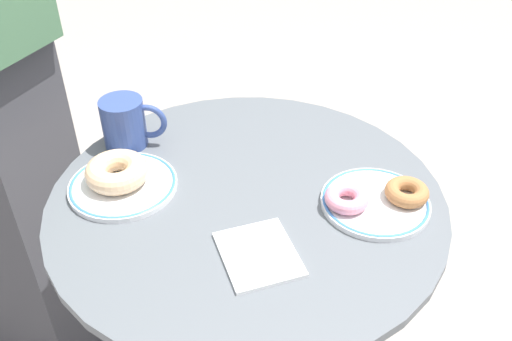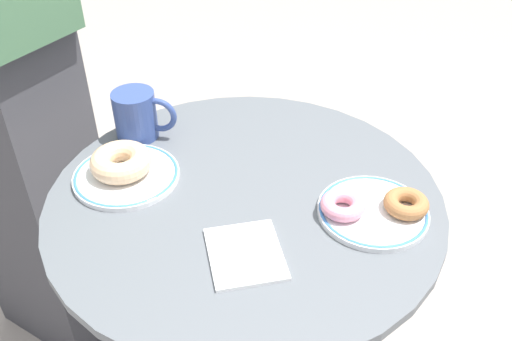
{
  "view_description": "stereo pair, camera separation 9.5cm",
  "coord_description": "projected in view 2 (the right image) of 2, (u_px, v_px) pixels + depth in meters",
  "views": [
    {
      "loc": [
        -0.06,
        -0.77,
        1.41
      ],
      "look_at": [
        0.02,
        0.03,
        0.8
      ],
      "focal_mm": 39.21,
      "sensor_mm": 36.0,
      "label": 1
    },
    {
      "loc": [
        0.03,
        -0.77,
        1.41
      ],
      "look_at": [
        0.02,
        0.03,
        0.8
      ],
      "focal_mm": 39.21,
      "sensor_mm": 36.0,
      "label": 2
    }
  ],
  "objects": [
    {
      "name": "plate_left",
      "position": [
        126.0,
        175.0,
        1.04
      ],
      "size": [
        0.2,
        0.2,
        0.01
      ],
      "color": "white",
      "rests_on": "cafe_table"
    },
    {
      "name": "cafe_table",
      "position": [
        246.0,
        277.0,
        1.13
      ],
      "size": [
        0.71,
        0.71,
        0.77
      ],
      "color": "#565B60",
      "rests_on": "ground"
    },
    {
      "name": "donut_cinnamon",
      "position": [
        406.0,
        203.0,
        0.94
      ],
      "size": [
        0.1,
        0.1,
        0.03
      ],
      "primitive_type": "torus",
      "rotation": [
        0.0,
        0.0,
        5.08
      ],
      "color": "#A36B3D",
      "rests_on": "plate_right"
    },
    {
      "name": "paper_napkin",
      "position": [
        245.0,
        254.0,
        0.88
      ],
      "size": [
        0.14,
        0.16,
        0.01
      ],
      "primitive_type": "cube",
      "rotation": [
        0.0,
        0.0,
        0.22
      ],
      "color": "white",
      "rests_on": "cafe_table"
    },
    {
      "name": "donut_glazed",
      "position": [
        121.0,
        162.0,
        1.03
      ],
      "size": [
        0.14,
        0.14,
        0.04
      ],
      "primitive_type": "torus",
      "rotation": [
        0.0,
        0.0,
        2.87
      ],
      "color": "#E0B789",
      "rests_on": "plate_left"
    },
    {
      "name": "plate_right",
      "position": [
        373.0,
        211.0,
        0.96
      ],
      "size": [
        0.19,
        0.19,
        0.01
      ],
      "color": "white",
      "rests_on": "cafe_table"
    },
    {
      "name": "donut_pink_frosted",
      "position": [
        343.0,
        205.0,
        0.94
      ],
      "size": [
        0.08,
        0.08,
        0.03
      ],
      "primitive_type": "torus",
      "rotation": [
        0.0,
        0.0,
        4.69
      ],
      "color": "pink",
      "rests_on": "plate_right"
    },
    {
      "name": "coffee_mug",
      "position": [
        137.0,
        115.0,
        1.12
      ],
      "size": [
        0.13,
        0.09,
        0.1
      ],
      "color": "#334784",
      "rests_on": "cafe_table"
    }
  ]
}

